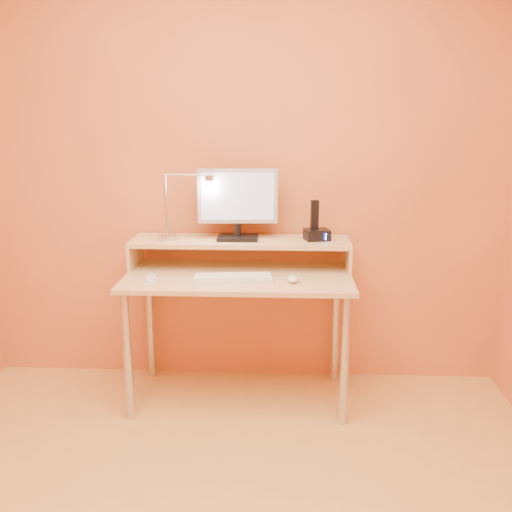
{
  "coord_description": "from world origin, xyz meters",
  "views": [
    {
      "loc": [
        0.23,
        -1.66,
        1.55
      ],
      "look_at": [
        0.1,
        1.13,
        0.84
      ],
      "focal_mm": 39.16,
      "sensor_mm": 36.0,
      "label": 1
    }
  ],
  "objects_px": {
    "monitor_panel": "(238,196)",
    "mouse": "(293,279)",
    "lamp_base": "(167,237)",
    "phone_dock": "(317,235)",
    "remote_control": "(151,280)",
    "keyboard": "(233,279)"
  },
  "relations": [
    {
      "from": "lamp_base",
      "to": "remote_control",
      "type": "height_order",
      "value": "lamp_base"
    },
    {
      "from": "monitor_panel",
      "to": "lamp_base",
      "type": "bearing_deg",
      "value": -177.4
    },
    {
      "from": "monitor_panel",
      "to": "mouse",
      "type": "distance_m",
      "value": 0.56
    },
    {
      "from": "phone_dock",
      "to": "remote_control",
      "type": "xyz_separation_m",
      "value": [
        -0.86,
        -0.31,
        -0.18
      ]
    },
    {
      "from": "monitor_panel",
      "to": "phone_dock",
      "type": "bearing_deg",
      "value": -4.62
    },
    {
      "from": "mouse",
      "to": "remote_control",
      "type": "relative_size",
      "value": 0.57
    },
    {
      "from": "monitor_panel",
      "to": "remote_control",
      "type": "bearing_deg",
      "value": -146.49
    },
    {
      "from": "monitor_panel",
      "to": "lamp_base",
      "type": "height_order",
      "value": "monitor_panel"
    },
    {
      "from": "lamp_base",
      "to": "phone_dock",
      "type": "distance_m",
      "value": 0.82
    },
    {
      "from": "phone_dock",
      "to": "keyboard",
      "type": "distance_m",
      "value": 0.55
    },
    {
      "from": "mouse",
      "to": "remote_control",
      "type": "height_order",
      "value": "mouse"
    },
    {
      "from": "lamp_base",
      "to": "keyboard",
      "type": "distance_m",
      "value": 0.48
    },
    {
      "from": "keyboard",
      "to": "mouse",
      "type": "bearing_deg",
      "value": -6.0
    },
    {
      "from": "lamp_base",
      "to": "keyboard",
      "type": "relative_size",
      "value": 0.25
    },
    {
      "from": "phone_dock",
      "to": "mouse",
      "type": "distance_m",
      "value": 0.35
    },
    {
      "from": "lamp_base",
      "to": "mouse",
      "type": "bearing_deg",
      "value": -19.15
    },
    {
      "from": "monitor_panel",
      "to": "phone_dock",
      "type": "height_order",
      "value": "monitor_panel"
    },
    {
      "from": "monitor_panel",
      "to": "remote_control",
      "type": "relative_size",
      "value": 2.56
    },
    {
      "from": "lamp_base",
      "to": "remote_control",
      "type": "relative_size",
      "value": 0.59
    },
    {
      "from": "mouse",
      "to": "remote_control",
      "type": "xyz_separation_m",
      "value": [
        -0.72,
        -0.04,
        -0.01
      ]
    },
    {
      "from": "monitor_panel",
      "to": "mouse",
      "type": "bearing_deg",
      "value": -46.2
    },
    {
      "from": "monitor_panel",
      "to": "mouse",
      "type": "xyz_separation_m",
      "value": [
        0.3,
        -0.28,
        -0.38
      ]
    }
  ]
}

